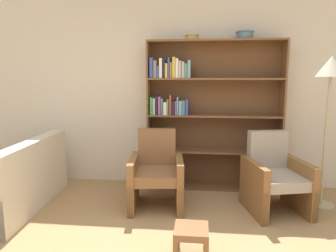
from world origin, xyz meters
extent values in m
cube|color=beige|center=(0.00, 2.45, 1.38)|extent=(12.00, 0.06, 2.75)
cube|color=brown|center=(-0.58, 2.26, 1.04)|extent=(0.02, 0.30, 2.08)
cube|color=brown|center=(1.25, 2.26, 1.04)|extent=(0.02, 0.30, 2.08)
cube|color=brown|center=(0.34, 2.26, 2.06)|extent=(1.81, 0.30, 0.03)
cube|color=brown|center=(0.34, 2.26, 0.01)|extent=(1.81, 0.30, 0.03)
cube|color=brown|center=(0.34, 2.41, 1.04)|extent=(1.81, 0.01, 2.08)
cube|color=gold|center=(-0.53, 2.20, 0.16)|extent=(0.03, 0.14, 0.28)
cube|color=#994C99|center=(-0.50, 2.20, 0.14)|extent=(0.04, 0.13, 0.23)
cube|color=#B2A899|center=(-0.45, 2.19, 0.14)|extent=(0.03, 0.12, 0.22)
cube|color=#B2A899|center=(-0.42, 2.22, 0.16)|extent=(0.02, 0.17, 0.26)
cube|color=gold|center=(-0.38, 2.20, 0.13)|extent=(0.04, 0.13, 0.20)
cube|color=red|center=(-0.34, 2.23, 0.11)|extent=(0.04, 0.19, 0.18)
cube|color=black|center=(-0.30, 2.20, 0.12)|extent=(0.02, 0.13, 0.20)
cube|color=#4C756B|center=(-0.27, 2.22, 0.11)|extent=(0.02, 0.18, 0.18)
cube|color=#B2A899|center=(-0.25, 2.20, 0.16)|extent=(0.02, 0.14, 0.27)
cube|color=#388C47|center=(-0.21, 2.22, 0.15)|extent=(0.04, 0.17, 0.26)
cube|color=#669EB2|center=(-0.17, 2.23, 0.15)|extent=(0.04, 0.19, 0.24)
cube|color=#994C99|center=(-0.13, 2.20, 0.16)|extent=(0.02, 0.14, 0.26)
cube|color=brown|center=(0.34, 2.26, 0.54)|extent=(1.81, 0.30, 0.02)
cube|color=orange|center=(-0.53, 2.23, 0.67)|extent=(0.04, 0.18, 0.22)
cube|color=#334CB2|center=(-0.49, 2.22, 0.69)|extent=(0.02, 0.18, 0.27)
cube|color=#388C47|center=(-0.46, 2.20, 0.70)|extent=(0.03, 0.13, 0.28)
cube|color=#334CB2|center=(-0.44, 2.21, 0.67)|extent=(0.02, 0.16, 0.22)
cube|color=#334CB2|center=(-0.40, 2.21, 0.64)|extent=(0.03, 0.15, 0.16)
cube|color=#388C47|center=(-0.36, 2.21, 0.70)|extent=(0.04, 0.15, 0.28)
cube|color=gold|center=(-0.32, 2.23, 0.67)|extent=(0.03, 0.19, 0.22)
cube|color=#7F6B4C|center=(-0.29, 2.21, 0.68)|extent=(0.02, 0.15, 0.24)
cube|color=#994C99|center=(-0.26, 2.20, 0.69)|extent=(0.03, 0.12, 0.26)
cube|color=brown|center=(0.34, 2.26, 1.05)|extent=(1.81, 0.30, 0.02)
cube|color=#388C47|center=(-0.53, 2.21, 1.18)|extent=(0.04, 0.15, 0.24)
cube|color=#B2A899|center=(-0.49, 2.22, 1.18)|extent=(0.03, 0.17, 0.23)
cube|color=black|center=(-0.45, 2.20, 1.20)|extent=(0.02, 0.13, 0.27)
cube|color=#994C99|center=(-0.42, 2.20, 1.19)|extent=(0.04, 0.13, 0.25)
cube|color=#4C756B|center=(-0.38, 2.23, 1.18)|extent=(0.02, 0.19, 0.23)
cube|color=white|center=(-0.34, 2.23, 1.15)|extent=(0.04, 0.19, 0.18)
cube|color=#388C47|center=(-0.30, 2.20, 1.17)|extent=(0.03, 0.13, 0.22)
cube|color=red|center=(-0.26, 2.21, 1.20)|extent=(0.03, 0.16, 0.27)
cube|color=black|center=(-0.22, 2.20, 1.16)|extent=(0.04, 0.13, 0.20)
cube|color=#994C99|center=(-0.19, 2.20, 1.16)|extent=(0.02, 0.14, 0.19)
cube|color=#669EB2|center=(-0.16, 2.19, 1.19)|extent=(0.02, 0.12, 0.25)
cube|color=#669EB2|center=(-0.13, 2.23, 1.16)|extent=(0.04, 0.20, 0.20)
cube|color=#4C756B|center=(-0.08, 2.21, 1.16)|extent=(0.04, 0.15, 0.20)
cube|color=#334CB2|center=(-0.04, 2.22, 1.17)|extent=(0.03, 0.18, 0.22)
cube|color=brown|center=(0.34, 2.26, 1.56)|extent=(1.81, 0.30, 0.02)
cube|color=#334CB2|center=(-0.52, 2.20, 1.71)|extent=(0.04, 0.14, 0.27)
cube|color=#7F6B4C|center=(-0.47, 2.23, 1.69)|extent=(0.04, 0.19, 0.24)
cube|color=#334CB2|center=(-0.43, 2.22, 1.65)|extent=(0.02, 0.18, 0.16)
cube|color=white|center=(-0.40, 2.20, 1.70)|extent=(0.04, 0.13, 0.26)
cube|color=black|center=(-0.35, 2.19, 1.69)|extent=(0.03, 0.12, 0.25)
cube|color=gold|center=(-0.32, 2.21, 1.67)|extent=(0.03, 0.16, 0.20)
cube|color=#334CB2|center=(-0.28, 2.23, 1.71)|extent=(0.02, 0.19, 0.27)
cube|color=orange|center=(-0.26, 2.20, 1.67)|extent=(0.02, 0.13, 0.21)
cube|color=gold|center=(-0.22, 2.21, 1.71)|extent=(0.04, 0.15, 0.28)
cube|color=white|center=(-0.18, 2.22, 1.70)|extent=(0.03, 0.17, 0.26)
cube|color=#B2A899|center=(-0.14, 2.20, 1.68)|extent=(0.04, 0.14, 0.23)
cube|color=#B2A899|center=(-0.09, 2.21, 1.68)|extent=(0.03, 0.16, 0.22)
cube|color=#4C756B|center=(-0.05, 2.21, 1.67)|extent=(0.04, 0.15, 0.19)
cube|color=#669EB2|center=(-0.01, 2.21, 1.69)|extent=(0.04, 0.15, 0.24)
cylinder|color=tan|center=(0.02, 2.26, 2.11)|extent=(0.17, 0.17, 0.07)
torus|color=tan|center=(0.02, 2.26, 2.14)|extent=(0.20, 0.20, 0.02)
cylinder|color=slate|center=(0.72, 2.26, 2.13)|extent=(0.22, 0.22, 0.10)
torus|color=slate|center=(0.72, 2.26, 2.17)|extent=(0.24, 0.24, 0.02)
cube|color=beige|center=(-2.19, 1.33, 0.20)|extent=(0.98, 1.65, 0.41)
cube|color=beige|center=(-1.84, 1.35, 0.62)|extent=(0.29, 1.61, 0.42)
cube|color=beige|center=(-2.23, 2.06, 0.28)|extent=(0.88, 0.18, 0.57)
cube|color=tan|center=(-1.96, 1.12, 0.59)|extent=(0.19, 0.37, 0.37)
cube|color=#5B4C75|center=(-1.99, 1.57, 0.59)|extent=(0.19, 0.37, 0.37)
cube|color=brown|center=(-0.06, 1.26, 0.19)|extent=(0.08, 0.08, 0.37)
cube|color=brown|center=(-0.62, 1.20, 0.19)|extent=(0.08, 0.08, 0.37)
cube|color=brown|center=(-0.13, 1.87, 0.19)|extent=(0.08, 0.08, 0.37)
cube|color=brown|center=(-0.69, 1.81, 0.19)|extent=(0.08, 0.08, 0.37)
cube|color=brown|center=(-0.37, 1.53, 0.40)|extent=(0.55, 0.69, 0.12)
cube|color=brown|center=(-0.41, 1.81, 0.68)|extent=(0.49, 0.17, 0.49)
cube|color=brown|center=(-0.10, 1.57, 0.31)|extent=(0.16, 0.68, 0.61)
cube|color=brown|center=(-0.65, 1.50, 0.31)|extent=(0.16, 0.68, 0.61)
cube|color=brown|center=(1.40, 1.30, 0.19)|extent=(0.08, 0.08, 0.37)
cube|color=brown|center=(0.84, 1.17, 0.19)|extent=(0.08, 0.08, 0.37)
cube|color=brown|center=(1.26, 1.90, 0.19)|extent=(0.08, 0.08, 0.37)
cube|color=brown|center=(0.70, 1.77, 0.19)|extent=(0.08, 0.08, 0.37)
cube|color=tan|center=(1.05, 1.53, 0.40)|extent=(0.61, 0.73, 0.12)
cube|color=tan|center=(0.98, 1.81, 0.68)|extent=(0.49, 0.23, 0.49)
cube|color=brown|center=(1.32, 1.60, 0.31)|extent=(0.23, 0.68, 0.61)
cube|color=brown|center=(0.78, 1.47, 0.31)|extent=(0.23, 0.68, 0.61)
cylinder|color=tan|center=(1.65, 1.78, 0.01)|extent=(0.32, 0.32, 0.02)
cylinder|color=tan|center=(1.65, 1.78, 0.80)|extent=(0.04, 0.04, 1.56)
cone|color=beige|center=(1.65, 1.78, 1.70)|extent=(0.35, 0.35, 0.24)
cube|color=brown|center=(-0.04, 0.63, 0.11)|extent=(0.04, 0.04, 0.22)
cube|color=brown|center=(0.21, 0.63, 0.11)|extent=(0.04, 0.04, 0.22)
cube|color=brown|center=(0.08, 0.50, 0.25)|extent=(0.30, 0.30, 0.06)
camera|label=1|loc=(0.14, -1.93, 1.55)|focal=32.00mm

